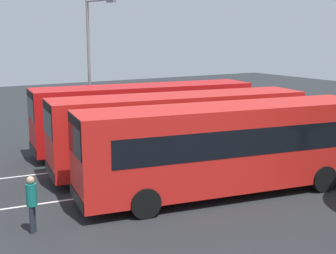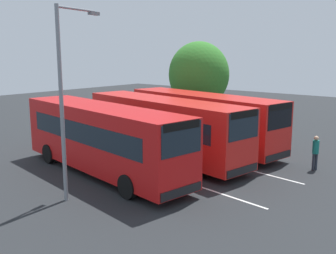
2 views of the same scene
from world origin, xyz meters
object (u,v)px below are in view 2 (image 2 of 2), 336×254
Objects in this scene: bus_center_right at (203,119)px; street_lamp at (65,91)px; pedestrian at (316,150)px; depot_tree at (199,75)px; bus_center_left at (164,126)px; bus_far_left at (102,137)px.

street_lamp is (0.80, -10.68, 2.59)m from bus_center_right.
depot_tree reaches higher than pedestrian.
bus_center_right reaches higher than pedestrian.
pedestrian is at bearing 7.77° from bus_center_right.
bus_center_right is 1.49× the size of street_lamp.
bus_center_left is 8.09m from pedestrian.
depot_tree is (-11.73, 6.27, 3.09)m from pedestrian.
street_lamp reaches higher than pedestrian.
bus_far_left and bus_center_right have the same top height.
bus_center_right is at bearing 35.58° from pedestrian.
bus_far_left is at bearing 80.77° from pedestrian.
street_lamp is 1.14× the size of depot_tree.
bus_center_left is at bearing 61.45° from pedestrian.
bus_center_left is at bearing -83.43° from bus_center_right.
street_lamp is (-6.37, -10.39, 3.39)m from pedestrian.
bus_center_right is at bearing 95.82° from bus_center_left.
bus_center_left is at bearing 91.57° from bus_far_left.
bus_far_left is 1.00× the size of bus_center_left.
bus_center_left is 10.69m from depot_tree.
depot_tree is (-3.87, 13.58, 2.29)m from bus_far_left.
street_lamp is at bearing -72.17° from depot_tree.
depot_tree is (-4.56, 5.99, 2.29)m from bus_center_right.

